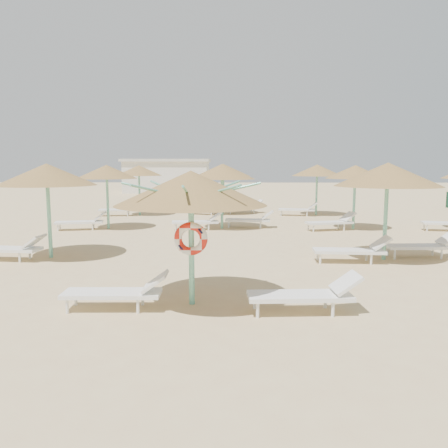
{
  "coord_description": "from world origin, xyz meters",
  "views": [
    {
      "loc": [
        0.45,
        -7.95,
        2.65
      ],
      "look_at": [
        0.25,
        2.06,
        1.3
      ],
      "focal_mm": 35.0,
      "sensor_mm": 36.0,
      "label": 1
    }
  ],
  "objects": [
    {
      "name": "palapa_field",
      "position": [
        2.16,
        9.83,
        2.31
      ],
      "size": [
        19.6,
        14.6,
        2.73
      ],
      "color": "#71C4A7",
      "rests_on": "ground"
    },
    {
      "name": "service_hut",
      "position": [
        -6.0,
        35.0,
        1.64
      ],
      "size": [
        8.4,
        4.4,
        3.25
      ],
      "color": "silver",
      "rests_on": "ground"
    },
    {
      "name": "main_palapa",
      "position": [
        -0.33,
        0.16,
        2.22
      ],
      "size": [
        2.85,
        2.85,
        2.55
      ],
      "color": "#71C4A7",
      "rests_on": "ground"
    },
    {
      "name": "lounger_main_a",
      "position": [
        -1.64,
        -0.18,
        0.33
      ],
      "size": [
        1.94,
        0.63,
        0.7
      ],
      "rotation": [
        0.0,
        0.0,
        0.03
      ],
      "color": "white",
      "rests_on": "ground"
    },
    {
      "name": "lounger_main_b",
      "position": [
        1.8,
        -0.3,
        0.35
      ],
      "size": [
        2.04,
        0.72,
        0.73
      ],
      "rotation": [
        0.0,
        0.0,
        0.06
      ],
      "color": "white",
      "rests_on": "ground"
    },
    {
      "name": "ground",
      "position": [
        0.0,
        0.0,
        0.0
      ],
      "size": [
        120.0,
        120.0,
        0.0
      ],
      "primitive_type": "plane",
      "color": "tan",
      "rests_on": "ground"
    }
  ]
}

